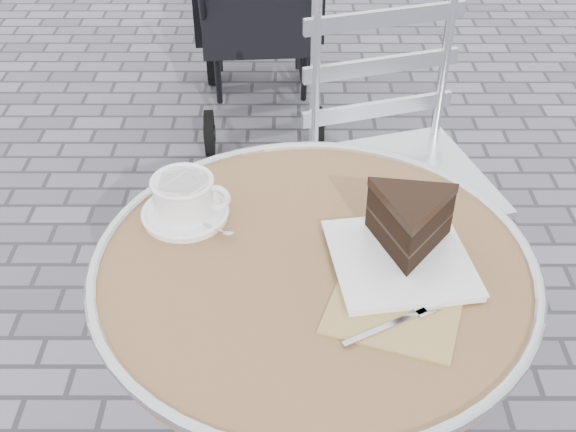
{
  "coord_description": "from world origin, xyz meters",
  "views": [
    {
      "loc": [
        -0.04,
        -0.86,
        1.5
      ],
      "look_at": [
        -0.04,
        0.06,
        0.78
      ],
      "focal_mm": 45.0,
      "sensor_mm": 36.0,
      "label": 1
    }
  ],
  "objects_px": {
    "cappuccino_set": "(185,201)",
    "bistro_chair": "(389,130)",
    "cake_plate_set": "(408,230)",
    "baby_stroller": "(258,2)",
    "cafe_table": "(312,334)"
  },
  "relations": [
    {
      "from": "cappuccino_set",
      "to": "bistro_chair",
      "type": "bearing_deg",
      "value": 56.19
    },
    {
      "from": "cake_plate_set",
      "to": "bistro_chair",
      "type": "distance_m",
      "value": 0.71
    },
    {
      "from": "baby_stroller",
      "to": "cake_plate_set",
      "type": "bearing_deg",
      "value": -84.35
    },
    {
      "from": "cake_plate_set",
      "to": "bistro_chair",
      "type": "height_order",
      "value": "bistro_chair"
    },
    {
      "from": "cafe_table",
      "to": "cake_plate_set",
      "type": "xyz_separation_m",
      "value": [
        0.15,
        0.02,
        0.22
      ]
    },
    {
      "from": "cake_plate_set",
      "to": "baby_stroller",
      "type": "xyz_separation_m",
      "value": [
        -0.31,
        1.81,
        -0.33
      ]
    },
    {
      "from": "cappuccino_set",
      "to": "baby_stroller",
      "type": "height_order",
      "value": "baby_stroller"
    },
    {
      "from": "cake_plate_set",
      "to": "baby_stroller",
      "type": "height_order",
      "value": "baby_stroller"
    },
    {
      "from": "cafe_table",
      "to": "baby_stroller",
      "type": "height_order",
      "value": "baby_stroller"
    },
    {
      "from": "baby_stroller",
      "to": "cappuccino_set",
      "type": "bearing_deg",
      "value": -95.91
    },
    {
      "from": "cafe_table",
      "to": "cappuccino_set",
      "type": "relative_size",
      "value": 4.7
    },
    {
      "from": "cake_plate_set",
      "to": "cafe_table",
      "type": "bearing_deg",
      "value": 178.68
    },
    {
      "from": "cafe_table",
      "to": "baby_stroller",
      "type": "relative_size",
      "value": 0.74
    },
    {
      "from": "cappuccino_set",
      "to": "baby_stroller",
      "type": "distance_m",
      "value": 1.73
    },
    {
      "from": "cafe_table",
      "to": "bistro_chair",
      "type": "relative_size",
      "value": 0.82
    }
  ]
}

